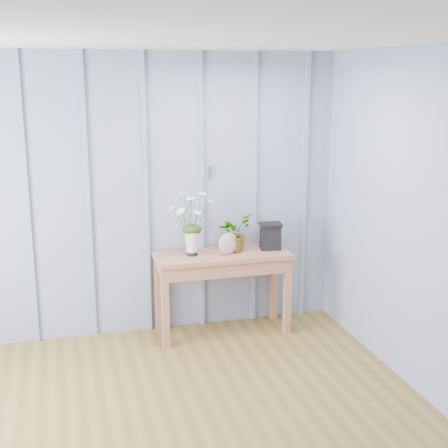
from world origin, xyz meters
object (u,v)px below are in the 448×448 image
object	(u,v)px
carved_box	(270,236)
daisy_vase	(192,213)
sideboard	(223,266)
felt_disc_vessel	(228,244)

from	to	relation	value
carved_box	daisy_vase	bearing A→B (deg)	-179.69
sideboard	felt_disc_vessel	distance (m)	0.22
felt_disc_vessel	sideboard	bearing A→B (deg)	111.59
daisy_vase	carved_box	distance (m)	0.77
daisy_vase	carved_box	xyz separation A→B (m)	(0.73, 0.00, -0.25)
daisy_vase	felt_disc_vessel	xyz separation A→B (m)	(0.31, -0.06, -0.28)
felt_disc_vessel	carved_box	distance (m)	0.42
carved_box	felt_disc_vessel	bearing A→B (deg)	-171.14
daisy_vase	carved_box	world-z (taller)	daisy_vase
sideboard	carved_box	bearing A→B (deg)	2.37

